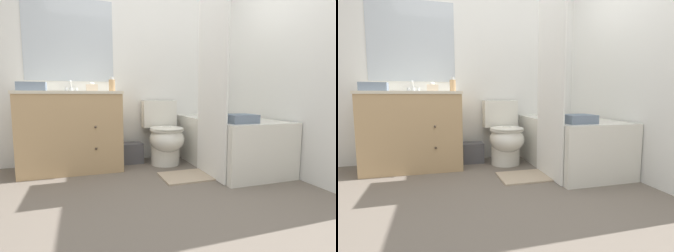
# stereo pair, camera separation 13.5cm
# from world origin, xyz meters

# --- Properties ---
(ground_plane) EXTENTS (14.00, 14.00, 0.00)m
(ground_plane) POSITION_xyz_m (0.00, 0.00, 0.00)
(ground_plane) COLOR #6B6056
(wall_back) EXTENTS (8.00, 0.06, 2.50)m
(wall_back) POSITION_xyz_m (-0.01, 1.59, 1.25)
(wall_back) COLOR silver
(wall_back) RESTS_ON ground_plane
(wall_right) EXTENTS (0.05, 2.57, 2.50)m
(wall_right) POSITION_xyz_m (1.33, 0.78, 1.25)
(wall_right) COLOR silver
(wall_right) RESTS_ON ground_plane
(vanity_cabinet) EXTENTS (1.04, 0.59, 0.86)m
(vanity_cabinet) POSITION_xyz_m (-0.78, 1.29, 0.44)
(vanity_cabinet) COLOR tan
(vanity_cabinet) RESTS_ON ground_plane
(sink_faucet) EXTENTS (0.14, 0.12, 0.12)m
(sink_faucet) POSITION_xyz_m (-0.78, 1.50, 0.89)
(sink_faucet) COLOR silver
(sink_faucet) RESTS_ON vanity_cabinet
(toilet) EXTENTS (0.42, 0.66, 0.75)m
(toilet) POSITION_xyz_m (0.25, 1.21, 0.33)
(toilet) COLOR silver
(toilet) RESTS_ON ground_plane
(bathtub) EXTENTS (0.75, 1.36, 0.55)m
(bathtub) POSITION_xyz_m (0.92, 0.89, 0.28)
(bathtub) COLOR silver
(bathtub) RESTS_ON ground_plane
(shower_curtain) EXTENTS (0.01, 0.59, 1.93)m
(shower_curtain) POSITION_xyz_m (0.53, 0.58, 0.97)
(shower_curtain) COLOR white
(shower_curtain) RESTS_ON ground_plane
(wastebasket) EXTENTS (0.25, 0.21, 0.24)m
(wastebasket) POSITION_xyz_m (-0.12, 1.38, 0.12)
(wastebasket) COLOR #4C4C51
(wastebasket) RESTS_ON ground_plane
(tissue_box) EXTENTS (0.12, 0.14, 0.10)m
(tissue_box) POSITION_xyz_m (-0.56, 1.27, 0.90)
(tissue_box) COLOR beige
(tissue_box) RESTS_ON vanity_cabinet
(soap_dispenser) EXTENTS (0.07, 0.07, 0.16)m
(soap_dispenser) POSITION_xyz_m (-0.34, 1.34, 0.93)
(soap_dispenser) COLOR tan
(soap_dispenser) RESTS_ON vanity_cabinet
(hand_towel_folded) EXTENTS (0.26, 0.13, 0.09)m
(hand_towel_folded) POSITION_xyz_m (-1.13, 1.15, 0.90)
(hand_towel_folded) COLOR slate
(hand_towel_folded) RESTS_ON vanity_cabinet
(bath_towel_folded) EXTENTS (0.27, 0.25, 0.08)m
(bath_towel_folded) POSITION_xyz_m (0.75, 0.43, 0.59)
(bath_towel_folded) COLOR slate
(bath_towel_folded) RESTS_ON bathtub
(bath_mat) EXTENTS (0.52, 0.40, 0.02)m
(bath_mat) POSITION_xyz_m (0.30, 0.64, 0.01)
(bath_mat) COLOR tan
(bath_mat) RESTS_ON ground_plane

